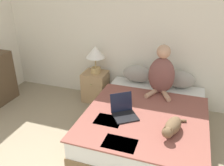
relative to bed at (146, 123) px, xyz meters
name	(u,v)px	position (x,y,z in m)	size (l,w,h in m)	color
wall_back	(143,30)	(-0.32, 1.05, 1.05)	(6.03, 0.05, 2.55)	silver
bed	(146,123)	(0.00, 0.00, 0.00)	(1.56, 1.94, 0.45)	brown
pillow_near	(137,74)	(-0.34, 0.83, 0.37)	(0.49, 0.24, 0.29)	gray
pillow_far	(179,79)	(0.34, 0.83, 0.37)	(0.49, 0.24, 0.29)	gray
person_sitting	(162,73)	(0.08, 0.54, 0.55)	(0.39, 0.38, 0.75)	brown
cat_tabby	(172,127)	(0.36, -0.42, 0.32)	(0.27, 0.52, 0.18)	brown
laptop_open	(124,111)	(-0.26, -0.24, 0.29)	(0.42, 0.42, 0.27)	black
nightstand	(95,86)	(-1.09, 0.78, 0.04)	(0.41, 0.40, 0.53)	tan
table_lamp	(95,54)	(-1.07, 0.78, 0.65)	(0.33, 0.33, 0.48)	tan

